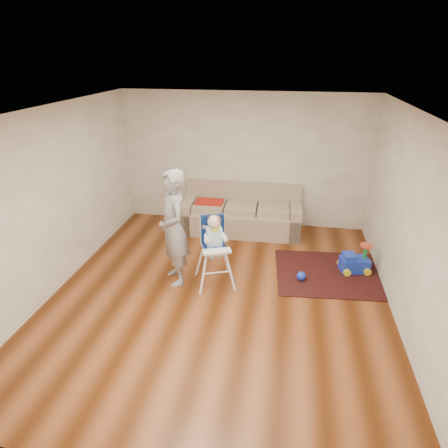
% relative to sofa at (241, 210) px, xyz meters
% --- Properties ---
extents(ground, '(5.50, 5.50, 0.00)m').
position_rel_sofa_xyz_m(ground, '(-0.02, -2.30, -0.46)').
color(ground, '#4C2209').
rests_on(ground, ground).
extents(room_envelope, '(5.04, 5.52, 2.72)m').
position_rel_sofa_xyz_m(room_envelope, '(-0.02, -1.77, 1.42)').
color(room_envelope, beige).
rests_on(room_envelope, ground).
extents(sofa, '(2.40, 1.03, 0.92)m').
position_rel_sofa_xyz_m(sofa, '(0.00, 0.00, 0.00)').
color(sofa, tan).
rests_on(sofa, ground).
extents(side_table, '(0.48, 0.48, 0.48)m').
position_rel_sofa_xyz_m(side_table, '(-1.09, -0.12, -0.22)').
color(side_table, black).
rests_on(side_table, ground).
extents(area_rug, '(2.04, 1.60, 0.02)m').
position_rel_sofa_xyz_m(area_rug, '(1.77, -1.40, -0.45)').
color(area_rug, black).
rests_on(area_rug, ground).
extents(ride_on_toy, '(0.51, 0.42, 0.49)m').
position_rel_sofa_xyz_m(ride_on_toy, '(2.08, -1.26, -0.20)').
color(ride_on_toy, blue).
rests_on(ride_on_toy, area_rug).
extents(toy_ball, '(0.15, 0.15, 0.15)m').
position_rel_sofa_xyz_m(toy_ball, '(1.21, -1.71, -0.37)').
color(toy_ball, blue).
rests_on(toy_ball, area_rug).
extents(high_chair, '(0.70, 0.70, 1.18)m').
position_rel_sofa_xyz_m(high_chair, '(-0.15, -2.00, 0.11)').
color(high_chair, white).
rests_on(high_chair, ground).
extents(adult, '(0.73, 0.80, 1.84)m').
position_rel_sofa_xyz_m(adult, '(-0.78, -2.03, 0.46)').
color(adult, gray).
rests_on(adult, ground).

